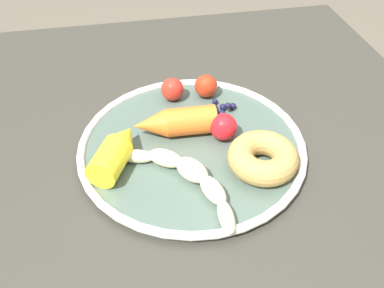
% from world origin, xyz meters
% --- Properties ---
extents(dining_table, '(0.98, 0.80, 0.75)m').
position_xyz_m(dining_table, '(0.00, 0.00, 0.65)').
color(dining_table, '#33322B').
rests_on(dining_table, ground_plane).
extents(plate, '(0.34, 0.34, 0.02)m').
position_xyz_m(plate, '(-0.04, -0.03, 0.76)').
color(plate, '#465950').
rests_on(plate, dining_table).
extents(banana, '(0.17, 0.14, 0.03)m').
position_xyz_m(banana, '(0.04, -0.05, 0.78)').
color(banana, beige).
rests_on(banana, plate).
extents(carrot_orange, '(0.05, 0.13, 0.04)m').
position_xyz_m(carrot_orange, '(-0.06, -0.05, 0.78)').
color(carrot_orange, orange).
rests_on(carrot_orange, plate).
extents(carrot_yellow, '(0.11, 0.09, 0.04)m').
position_xyz_m(carrot_yellow, '(-0.02, -0.14, 0.78)').
color(carrot_yellow, yellow).
rests_on(carrot_yellow, plate).
extents(donut, '(0.13, 0.13, 0.04)m').
position_xyz_m(donut, '(0.03, 0.06, 0.78)').
color(donut, '#B08C49').
rests_on(donut, plate).
extents(blueberry_pile, '(0.06, 0.06, 0.02)m').
position_xyz_m(blueberry_pile, '(-0.10, 0.02, 0.77)').
color(blueberry_pile, '#191638').
rests_on(blueberry_pile, plate).
extents(tomato_near, '(0.04, 0.04, 0.04)m').
position_xyz_m(tomato_near, '(-0.16, -0.04, 0.78)').
color(tomato_near, red).
rests_on(tomato_near, plate).
extents(tomato_mid, '(0.04, 0.04, 0.04)m').
position_xyz_m(tomato_mid, '(-0.15, 0.02, 0.78)').
color(tomato_mid, red).
rests_on(tomato_mid, plate).
extents(tomato_far, '(0.04, 0.04, 0.04)m').
position_xyz_m(tomato_far, '(-0.04, 0.02, 0.78)').
color(tomato_far, red).
rests_on(tomato_far, plate).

